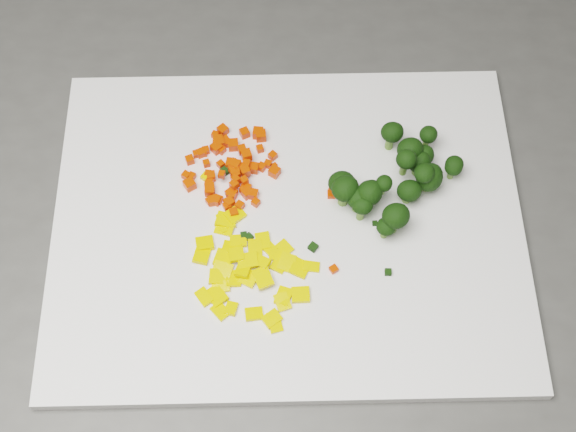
# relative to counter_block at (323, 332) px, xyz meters

# --- Properties ---
(ground) EXTENTS (4.00, 4.00, 0.00)m
(ground) POSITION_rel_counter_block_xyz_m (0.00, 0.02, -0.45)
(ground) COLOR #7D7059
(ground) RESTS_ON ground
(counter_block) EXTENTS (1.13, 0.86, 0.90)m
(counter_block) POSITION_rel_counter_block_xyz_m (0.00, 0.00, 0.00)
(counter_block) COLOR #474644
(counter_block) RESTS_ON ground
(cutting_board) EXTENTS (0.54, 0.45, 0.01)m
(cutting_board) POSITION_rel_counter_block_xyz_m (-0.05, -0.05, 0.46)
(cutting_board) COLOR white
(cutting_board) RESTS_ON counter_block
(carrot_pile) EXTENTS (0.11, 0.11, 0.03)m
(carrot_pile) POSITION_rel_counter_block_xyz_m (-0.11, 0.00, 0.48)
(carrot_pile) COLOR red
(carrot_pile) RESTS_ON cutting_board
(pepper_pile) EXTENTS (0.13, 0.13, 0.02)m
(pepper_pile) POSITION_rel_counter_block_xyz_m (-0.08, -0.11, 0.47)
(pepper_pile) COLOR yellow
(pepper_pile) RESTS_ON cutting_board
(broccoli_pile) EXTENTS (0.13, 0.13, 0.06)m
(broccoli_pile) POSITION_rel_counter_block_xyz_m (0.06, 0.00, 0.49)
(broccoli_pile) COLOR black
(broccoli_pile) RESTS_ON cutting_board
(carrot_cube_0) EXTENTS (0.01, 0.01, 0.01)m
(carrot_cube_0) POSITION_rel_counter_block_xyz_m (-0.11, 0.00, 0.48)
(carrot_cube_0) COLOR red
(carrot_cube_0) RESTS_ON carrot_pile
(carrot_cube_1) EXTENTS (0.01, 0.01, 0.01)m
(carrot_cube_1) POSITION_rel_counter_block_xyz_m (-0.11, 0.05, 0.47)
(carrot_cube_1) COLOR red
(carrot_cube_1) RESTS_ON carrot_pile
(carrot_cube_2) EXTENTS (0.01, 0.01, 0.01)m
(carrot_cube_2) POSITION_rel_counter_block_xyz_m (-0.15, 0.01, 0.47)
(carrot_cube_2) COLOR red
(carrot_cube_2) RESTS_ON carrot_pile
(carrot_cube_3) EXTENTS (0.01, 0.01, 0.01)m
(carrot_cube_3) POSITION_rel_counter_block_xyz_m (-0.11, -0.04, 0.47)
(carrot_cube_3) COLOR red
(carrot_cube_3) RESTS_ON carrot_pile
(carrot_cube_4) EXTENTS (0.01, 0.01, 0.01)m
(carrot_cube_4) POSITION_rel_counter_block_xyz_m (-0.11, -0.01, 0.48)
(carrot_cube_4) COLOR red
(carrot_cube_4) RESTS_ON carrot_pile
(carrot_cube_5) EXTENTS (0.01, 0.01, 0.01)m
(carrot_cube_5) POSITION_rel_counter_block_xyz_m (-0.14, -0.03, 0.47)
(carrot_cube_5) COLOR red
(carrot_cube_5) RESTS_ON carrot_pile
(carrot_cube_6) EXTENTS (0.01, 0.01, 0.01)m
(carrot_cube_6) POSITION_rel_counter_block_xyz_m (-0.16, 0.02, 0.47)
(carrot_cube_6) COLOR red
(carrot_cube_6) RESTS_ON carrot_pile
(carrot_cube_7) EXTENTS (0.01, 0.01, 0.01)m
(carrot_cube_7) POSITION_rel_counter_block_xyz_m (-0.11, 0.02, 0.48)
(carrot_cube_7) COLOR red
(carrot_cube_7) RESTS_ON carrot_pile
(carrot_cube_8) EXTENTS (0.01, 0.01, 0.01)m
(carrot_cube_8) POSITION_rel_counter_block_xyz_m (-0.16, -0.01, 0.47)
(carrot_cube_8) COLOR red
(carrot_cube_8) RESTS_ON carrot_pile
(carrot_cube_9) EXTENTS (0.01, 0.01, 0.01)m
(carrot_cube_9) POSITION_rel_counter_block_xyz_m (-0.13, -0.04, 0.47)
(carrot_cube_9) COLOR red
(carrot_cube_9) RESTS_ON carrot_pile
(carrot_cube_10) EXTENTS (0.01, 0.01, 0.01)m
(carrot_cube_10) POSITION_rel_counter_block_xyz_m (-0.14, 0.05, 0.47)
(carrot_cube_10) COLOR red
(carrot_cube_10) RESTS_ON carrot_pile
(carrot_cube_11) EXTENTS (0.01, 0.01, 0.01)m
(carrot_cube_11) POSITION_rel_counter_block_xyz_m (-0.14, 0.04, 0.47)
(carrot_cube_11) COLOR red
(carrot_cube_11) RESTS_ON carrot_pile
(carrot_cube_12) EXTENTS (0.01, 0.01, 0.01)m
(carrot_cube_12) POSITION_rel_counter_block_xyz_m (-0.11, -0.05, 0.47)
(carrot_cube_12) COLOR red
(carrot_cube_12) RESTS_ON carrot_pile
(carrot_cube_13) EXTENTS (0.01, 0.01, 0.01)m
(carrot_cube_13) POSITION_rel_counter_block_xyz_m (-0.10, 0.02, 0.48)
(carrot_cube_13) COLOR red
(carrot_cube_13) RESTS_ON carrot_pile
(carrot_cube_14) EXTENTS (0.01, 0.01, 0.01)m
(carrot_cube_14) POSITION_rel_counter_block_xyz_m (-0.11, -0.00, 0.48)
(carrot_cube_14) COLOR red
(carrot_cube_14) RESTS_ON carrot_pile
(carrot_cube_15) EXTENTS (0.01, 0.01, 0.01)m
(carrot_cube_15) POSITION_rel_counter_block_xyz_m (-0.12, 0.03, 0.47)
(carrot_cube_15) COLOR red
(carrot_cube_15) RESTS_ON carrot_pile
(carrot_cube_16) EXTENTS (0.01, 0.01, 0.01)m
(carrot_cube_16) POSITION_rel_counter_block_xyz_m (-0.13, 0.03, 0.47)
(carrot_cube_16) COLOR red
(carrot_cube_16) RESTS_ON carrot_pile
(carrot_cube_17) EXTENTS (0.01, 0.01, 0.01)m
(carrot_cube_17) POSITION_rel_counter_block_xyz_m (-0.11, -0.02, 0.48)
(carrot_cube_17) COLOR red
(carrot_cube_17) RESTS_ON carrot_pile
(carrot_cube_18) EXTENTS (0.01, 0.01, 0.01)m
(carrot_cube_18) POSITION_rel_counter_block_xyz_m (-0.16, 0.01, 0.47)
(carrot_cube_18) COLOR red
(carrot_cube_18) RESTS_ON carrot_pile
(carrot_cube_19) EXTENTS (0.01, 0.01, 0.01)m
(carrot_cube_19) POSITION_rel_counter_block_xyz_m (-0.14, 0.03, 0.47)
(carrot_cube_19) COLOR red
(carrot_cube_19) RESTS_ON carrot_pile
(carrot_cube_20) EXTENTS (0.01, 0.01, 0.01)m
(carrot_cube_20) POSITION_rel_counter_block_xyz_m (-0.12, -0.03, 0.47)
(carrot_cube_20) COLOR red
(carrot_cube_20) RESTS_ON carrot_pile
(carrot_cube_21) EXTENTS (0.01, 0.01, 0.01)m
(carrot_cube_21) POSITION_rel_counter_block_xyz_m (-0.08, 0.01, 0.47)
(carrot_cube_21) COLOR red
(carrot_cube_21) RESTS_ON carrot_pile
(carrot_cube_22) EXTENTS (0.01, 0.01, 0.01)m
(carrot_cube_22) POSITION_rel_counter_block_xyz_m (-0.10, 0.05, 0.47)
(carrot_cube_22) COLOR red
(carrot_cube_22) RESTS_ON carrot_pile
(carrot_cube_23) EXTENTS (0.01, 0.01, 0.01)m
(carrot_cube_23) POSITION_rel_counter_block_xyz_m (-0.13, 0.01, 0.47)
(carrot_cube_23) COLOR red
(carrot_cube_23) RESTS_ON carrot_pile
(carrot_cube_24) EXTENTS (0.01, 0.01, 0.01)m
(carrot_cube_24) POSITION_rel_counter_block_xyz_m (-0.13, 0.03, 0.47)
(carrot_cube_24) COLOR red
(carrot_cube_24) RESTS_ON carrot_pile
(carrot_cube_25) EXTENTS (0.01, 0.01, 0.01)m
(carrot_cube_25) POSITION_rel_counter_block_xyz_m (-0.15, 0.02, 0.47)
(carrot_cube_25) COLOR red
(carrot_cube_25) RESTS_ON carrot_pile
(carrot_cube_26) EXTENTS (0.01, 0.01, 0.01)m
(carrot_cube_26) POSITION_rel_counter_block_xyz_m (-0.15, 0.02, 0.47)
(carrot_cube_26) COLOR red
(carrot_cube_26) RESTS_ON carrot_pile
(carrot_cube_27) EXTENTS (0.01, 0.01, 0.01)m
(carrot_cube_27) POSITION_rel_counter_block_xyz_m (-0.11, -0.03, 0.47)
(carrot_cube_27) COLOR red
(carrot_cube_27) RESTS_ON carrot_pile
(carrot_cube_28) EXTENTS (0.01, 0.01, 0.01)m
(carrot_cube_28) POSITION_rel_counter_block_xyz_m (-0.10, -0.02, 0.47)
(carrot_cube_28) COLOR red
(carrot_cube_28) RESTS_ON carrot_pile
(carrot_cube_29) EXTENTS (0.01, 0.01, 0.01)m
(carrot_cube_29) POSITION_rel_counter_block_xyz_m (-0.14, -0.03, 0.47)
(carrot_cube_29) COLOR red
(carrot_cube_29) RESTS_ON carrot_pile
(carrot_cube_30) EXTENTS (0.01, 0.01, 0.01)m
(carrot_cube_30) POSITION_rel_counter_block_xyz_m (-0.13, 0.03, 0.47)
(carrot_cube_30) COLOR red
(carrot_cube_30) RESTS_ON carrot_pile
(carrot_cube_31) EXTENTS (0.01, 0.01, 0.01)m
(carrot_cube_31) POSITION_rel_counter_block_xyz_m (-0.11, -0.02, 0.48)
(carrot_cube_31) COLOR red
(carrot_cube_31) RESTS_ON carrot_pile
(carrot_cube_32) EXTENTS (0.01, 0.01, 0.01)m
(carrot_cube_32) POSITION_rel_counter_block_xyz_m (-0.13, -0.04, 0.47)
(carrot_cube_32) COLOR red
(carrot_cube_32) RESTS_ON carrot_pile
(carrot_cube_33) EXTENTS (0.01, 0.01, 0.01)m
(carrot_cube_33) POSITION_rel_counter_block_xyz_m (-0.14, -0.02, 0.47)
(carrot_cube_33) COLOR red
(carrot_cube_33) RESTS_ON carrot_pile
(carrot_cube_34) EXTENTS (0.01, 0.01, 0.01)m
(carrot_cube_34) POSITION_rel_counter_block_xyz_m (-0.09, -0.03, 0.47)
(carrot_cube_34) COLOR red
(carrot_cube_34) RESTS_ON carrot_pile
(carrot_cube_35) EXTENTS (0.01, 0.01, 0.01)m
(carrot_cube_35) POSITION_rel_counter_block_xyz_m (-0.09, 0.05, 0.47)
(carrot_cube_35) COLOR red
(carrot_cube_35) RESTS_ON carrot_pile
(carrot_cube_36) EXTENTS (0.01, 0.01, 0.01)m
(carrot_cube_36) POSITION_rel_counter_block_xyz_m (-0.11, -0.01, 0.47)
(carrot_cube_36) COLOR red
(carrot_cube_36) RESTS_ON carrot_pile
(carrot_cube_37) EXTENTS (0.01, 0.01, 0.01)m
(carrot_cube_37) POSITION_rel_counter_block_xyz_m (-0.14, 0.03, 0.47)
(carrot_cube_37) COLOR red
(carrot_cube_37) RESTS_ON carrot_pile
(carrot_cube_38) EXTENTS (0.01, 0.01, 0.01)m
(carrot_cube_38) POSITION_rel_counter_block_xyz_m (-0.10, -0.01, 0.48)
(carrot_cube_38) COLOR red
(carrot_cube_38) RESTS_ON carrot_pile
(carrot_cube_39) EXTENTS (0.01, 0.01, 0.01)m
(carrot_cube_39) POSITION_rel_counter_block_xyz_m (-0.07, 0.00, 0.47)
(carrot_cube_39) COLOR red
(carrot_cube_39) RESTS_ON carrot_pile
(carrot_cube_40) EXTENTS (0.01, 0.01, 0.01)m
(carrot_cube_40) POSITION_rel_counter_block_xyz_m (-0.13, 0.04, 0.47)
(carrot_cube_40) COLOR red
(carrot_cube_40) RESTS_ON carrot_pile
(carrot_cube_41) EXTENTS (0.01, 0.01, 0.01)m
(carrot_cube_41) POSITION_rel_counter_block_xyz_m (-0.11, 0.00, 0.47)
(carrot_cube_41) COLOR red
(carrot_cube_41) RESTS_ON carrot_pile
(carrot_cube_42) EXTENTS (0.01, 0.01, 0.01)m
(carrot_cube_42) POSITION_rel_counter_block_xyz_m (-0.15, 0.02, 0.47)
(carrot_cube_42) COLOR red
(carrot_cube_42) RESTS_ON carrot_pile
(carrot_cube_43) EXTENTS (0.01, 0.01, 0.01)m
(carrot_cube_43) POSITION_rel_counter_block_xyz_m (-0.14, 0.04, 0.47)
(carrot_cube_43) COLOR red
(carrot_cube_43) RESTS_ON carrot_pile
(carrot_cube_44) EXTENTS (0.01, 0.01, 0.01)m
(carrot_cube_44) POSITION_rel_counter_block_xyz_m (-0.13, -0.01, 0.48)
(carrot_cube_44) COLOR red
(carrot_cube_44) RESTS_ON carrot_pile
(carrot_cube_45) EXTENTS (0.01, 0.01, 0.01)m
(carrot_cube_45) POSITION_rel_counter_block_xyz_m (-0.14, -0.01, 0.47)
(carrot_cube_45) COLOR red
(carrot_cube_45) RESTS_ON carrot_pile
(carrot_cube_46) EXTENTS (0.01, 0.01, 0.01)m
(carrot_cube_46) POSITION_rel_counter_block_xyz_m (-0.08, 0.02, 0.47)
(carrot_cube_46) COLOR red
(carrot_cube_46) RESTS_ON carrot_pile
(carrot_cube_47) EXTENTS (0.01, 0.01, 0.01)m
(carrot_cube_47) POSITION_rel_counter_block_xyz_m (-0.11, -0.01, 0.48)
(carrot_cube_47) COLOR red
(carrot_cube_47) RESTS_ON carrot_pile
(carrot_cube_48) EXTENTS (0.01, 0.01, 0.01)m
(carrot_cube_48) POSITION_rel_counter_block_xyz_m (-0.10, -0.04, 0.47)
(carrot_cube_48) COLOR red
(carrot_cube_48) RESTS_ON carrot_pile
(carrot_cube_49) EXTENTS (0.01, 0.01, 0.01)m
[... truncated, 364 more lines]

